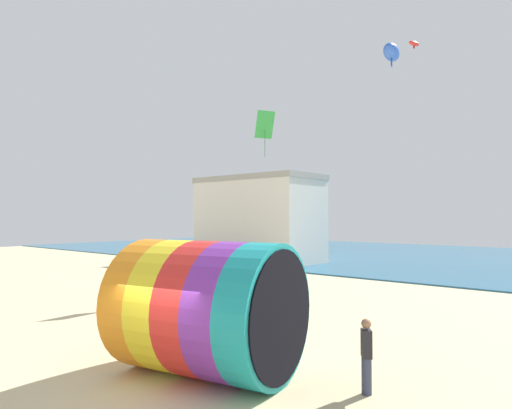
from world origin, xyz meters
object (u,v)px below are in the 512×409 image
object	(u,v)px
kite_blue_parafoil	(391,52)
bystander_near_water	(198,276)
kite_handler	(366,355)
kite_green_diamond	(265,125)
giant_inflatable_tube	(208,308)
kite_red_parafoil	(414,44)

from	to	relation	value
kite_blue_parafoil	bystander_near_water	xyz separation A→B (m)	(-14.13, 4.89, -8.48)
kite_handler	kite_blue_parafoil	size ratio (longest dim) A/B	1.30
kite_green_diamond	kite_blue_parafoil	xyz separation A→B (m)	(10.79, -6.97, -0.26)
giant_inflatable_tube	kite_blue_parafoil	bearing A→B (deg)	57.67
kite_handler	bystander_near_water	distance (m)	16.97
kite_red_parafoil	kite_green_diamond	xyz separation A→B (m)	(-7.78, -2.56, -3.56)
kite_red_parafoil	kite_blue_parafoil	distance (m)	10.70
kite_handler	kite_red_parafoil	bearing A→B (deg)	106.42
giant_inflatable_tube	kite_handler	world-z (taller)	giant_inflatable_tube
kite_red_parafoil	kite_blue_parafoil	xyz separation A→B (m)	(3.01, -9.53, -3.82)
kite_green_diamond	bystander_near_water	xyz separation A→B (m)	(-3.34, -2.09, -8.74)
bystander_near_water	kite_green_diamond	bearing A→B (deg)	31.98
kite_blue_parafoil	giant_inflatable_tube	bearing A→B (deg)	-122.33
bystander_near_water	giant_inflatable_tube	bearing A→B (deg)	-41.17
giant_inflatable_tube	kite_red_parafoil	size ratio (longest dim) A/B	6.25
giant_inflatable_tube	bystander_near_water	size ratio (longest dim) A/B	3.30
kite_red_parafoil	kite_blue_parafoil	bearing A→B (deg)	-72.48
kite_blue_parafoil	bystander_near_water	bearing A→B (deg)	160.93
giant_inflatable_tube	kite_handler	distance (m)	4.20
giant_inflatable_tube	kite_blue_parafoil	size ratio (longest dim) A/B	3.67
kite_handler	kite_blue_parafoil	world-z (taller)	kite_blue_parafoil
kite_red_parafoil	kite_green_diamond	size ratio (longest dim) A/B	0.30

